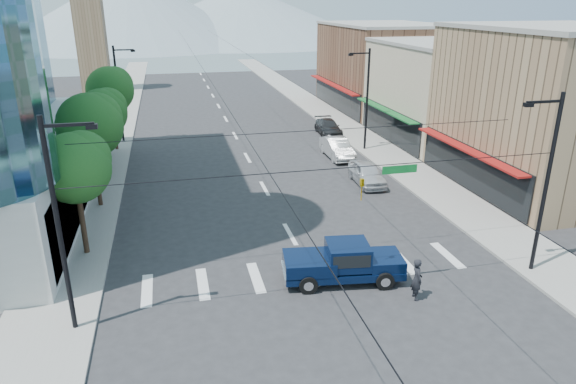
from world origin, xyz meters
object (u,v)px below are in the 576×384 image
Objects in this scene: pickup_truck at (343,262)px; parked_car_mid at (337,148)px; parked_car_near at (367,173)px; pedestrian at (417,279)px; parked_car_far at (328,127)px.

parked_car_mid is (6.37, 20.02, -0.18)m from pickup_truck.
pickup_truck is 1.18× the size of parked_car_mid.
parked_car_mid is at bearing 79.92° from pickup_truck.
parked_car_near is 0.92× the size of parked_car_mid.
pedestrian reaches higher than parked_car_far.
pedestrian is at bearing -96.58° from parked_car_far.
pickup_truck reaches higher than parked_car_near.
parked_car_near is (3.62, 15.30, -0.19)m from pedestrian.
pickup_truck is 14.49m from parked_car_near.
pedestrian reaches higher than parked_car_near.
parked_car_far is (8.09, 28.09, -0.29)m from pickup_truck.
pickup_truck reaches higher than parked_car_mid.
pickup_truck is 3.02× the size of pedestrian.
pedestrian reaches higher than parked_car_mid.
pickup_truck is 1.19× the size of parked_car_far.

